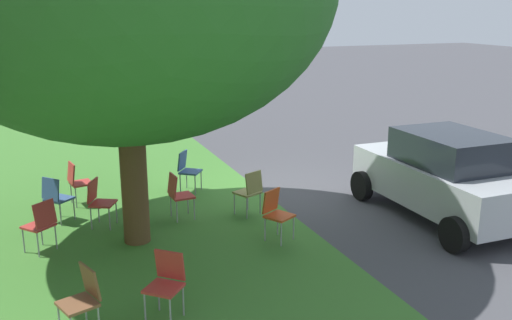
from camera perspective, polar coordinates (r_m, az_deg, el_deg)
The scene contains 13 objects.
ground at distance 12.20m, azimuth 1.86°, elevation -3.37°, with size 80.00×80.00×0.00m, color #424247.
grass_verge at distance 11.37m, azimuth -13.16°, elevation -5.16°, with size 48.00×6.00×0.01m, color #3D752D.
chair_0 at distance 10.71m, azimuth -7.79°, elevation -3.25°, with size 0.45×0.45×0.88m.
chair_1 at distance 12.29m, azimuth -6.90°, elevation -0.80°, with size 0.58×0.58×0.88m.
chair_2 at distance 11.92m, azimuth -17.45°, elevation -1.91°, with size 0.49×0.49×0.88m.
chair_3 at distance 7.30m, azimuth -16.94°, elevation -12.90°, with size 0.53×0.54×0.88m.
chair_4 at distance 10.79m, azimuth -0.61°, elevation -2.96°, with size 0.55×0.55×0.88m.
chair_5 at distance 11.05m, azimuth -19.40°, elevation -3.41°, with size 0.59×0.59×0.88m.
chair_6 at distance 10.64m, azimuth -15.45°, elevation -3.80°, with size 0.56×0.56×0.88m.
chair_7 at distance 7.46m, azimuth -8.97°, elevation -11.77°, with size 0.59×0.59×0.88m.
chair_8 at distance 9.69m, azimuth 2.02°, elevation -5.10°, with size 0.57×0.57×0.88m.
chair_9 at distance 9.83m, azimuth -20.70°, elevation -5.83°, with size 0.59×0.58×0.88m.
parked_car at distance 11.17m, azimuth 18.36°, elevation -1.41°, with size 3.70×1.92×1.65m.
Camera 1 is at (-10.59, 4.64, 3.87)m, focal length 39.99 mm.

